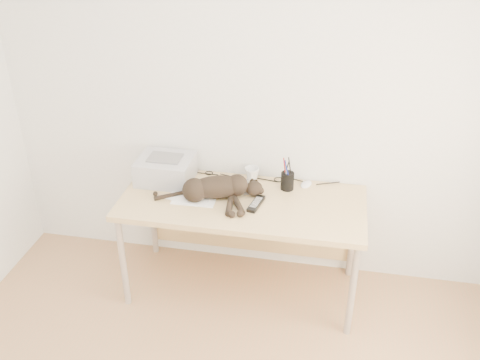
% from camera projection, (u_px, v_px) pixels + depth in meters
% --- Properties ---
extents(wall_back, '(3.50, 0.00, 3.50)m').
position_uv_depth(wall_back, '(253.00, 100.00, 3.52)').
color(wall_back, white).
rests_on(wall_back, floor).
extents(desk, '(1.60, 0.70, 0.74)m').
position_uv_depth(desk, '(245.00, 210.00, 3.63)').
color(desk, tan).
rests_on(desk, floor).
extents(printer, '(0.38, 0.32, 0.18)m').
position_uv_depth(printer, '(166.00, 169.00, 3.69)').
color(printer, '#B0B0B5').
rests_on(printer, desk).
extents(papers, '(0.33, 0.25, 0.01)m').
position_uv_depth(papers, '(193.00, 197.00, 3.52)').
color(papers, white).
rests_on(papers, desk).
extents(cat, '(0.72, 0.36, 0.16)m').
position_uv_depth(cat, '(214.00, 189.00, 3.48)').
color(cat, black).
rests_on(cat, desk).
extents(mug, '(0.14, 0.14, 0.09)m').
position_uv_depth(mug, '(252.00, 174.00, 3.70)').
color(mug, white).
rests_on(mug, desk).
extents(pen_cup, '(0.09, 0.09, 0.23)m').
position_uv_depth(pen_cup, '(287.00, 181.00, 3.59)').
color(pen_cup, black).
rests_on(pen_cup, desk).
extents(remote_grey, '(0.09, 0.19, 0.02)m').
position_uv_depth(remote_grey, '(245.00, 187.00, 3.62)').
color(remote_grey, slate).
rests_on(remote_grey, desk).
extents(remote_black, '(0.09, 0.21, 0.02)m').
position_uv_depth(remote_black, '(256.00, 204.00, 3.43)').
color(remote_black, black).
rests_on(remote_black, desk).
extents(mouse, '(0.10, 0.13, 0.04)m').
position_uv_depth(mouse, '(306.00, 183.00, 3.66)').
color(mouse, white).
rests_on(mouse, desk).
extents(cable_tangle, '(1.36, 0.07, 0.01)m').
position_uv_depth(cable_tangle, '(250.00, 177.00, 3.75)').
color(cable_tangle, black).
rests_on(cable_tangle, desk).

